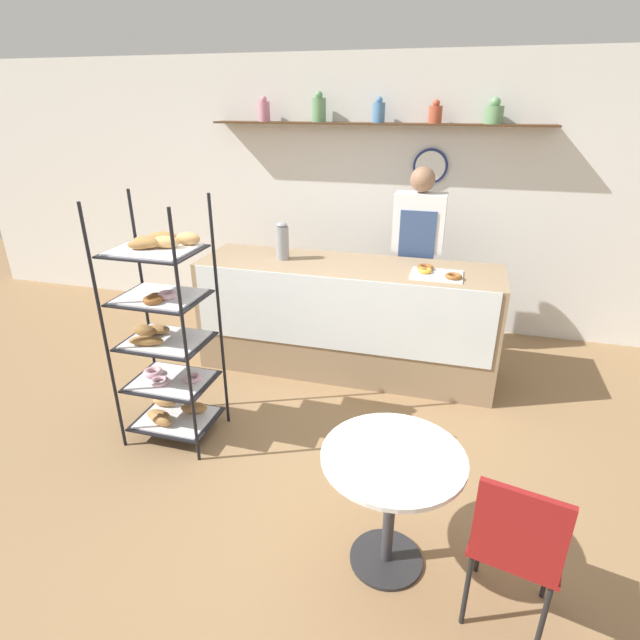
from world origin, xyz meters
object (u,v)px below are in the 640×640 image
person_worker (417,255)px  cafe_table (391,483)px  pastry_rack (165,337)px  coffee_carafe (282,241)px  cafe_chair (517,540)px  donut_tray_counter (435,273)px

person_worker → cafe_table: (0.16, -2.56, -0.43)m
pastry_rack → person_worker: (1.51, 1.84, 0.18)m
cafe_table → coffee_carafe: size_ratio=2.16×
coffee_carafe → cafe_table: bearing=-57.8°
cafe_table → person_worker: bearing=93.6°
pastry_rack → coffee_carafe: size_ratio=5.29×
cafe_table → coffee_carafe: coffee_carafe is taller
cafe_table → cafe_chair: size_ratio=0.81×
cafe_chair → donut_tray_counter: donut_tray_counter is taller
person_worker → donut_tray_counter: (0.21, -0.62, 0.05)m
pastry_rack → coffee_carafe: (0.40, 1.31, 0.37)m
donut_tray_counter → person_worker: bearing=108.4°
pastry_rack → cafe_chair: 2.44m
person_worker → cafe_chair: 2.89m
pastry_rack → donut_tray_counter: size_ratio=4.27×
person_worker → cafe_chair: size_ratio=2.01×
cafe_table → cafe_chair: bearing=-20.2°
person_worker → donut_tray_counter: bearing=-71.6°
pastry_rack → cafe_table: pastry_rack is taller
person_worker → cafe_table: 2.60m
coffee_carafe → pastry_rack: bearing=-106.8°
cafe_chair → coffee_carafe: 2.97m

